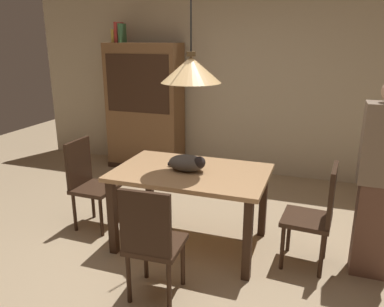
# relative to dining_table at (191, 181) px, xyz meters

# --- Properties ---
(ground) EXTENTS (10.00, 10.00, 0.00)m
(ground) POSITION_rel_dining_table_xyz_m (-0.10, -0.37, -0.65)
(ground) COLOR tan
(back_wall) EXTENTS (6.40, 0.10, 2.90)m
(back_wall) POSITION_rel_dining_table_xyz_m (-0.10, 2.28, 0.80)
(back_wall) COLOR beige
(back_wall) RESTS_ON ground
(dining_table) EXTENTS (1.40, 0.90, 0.75)m
(dining_table) POSITION_rel_dining_table_xyz_m (0.00, 0.00, 0.00)
(dining_table) COLOR tan
(dining_table) RESTS_ON ground
(chair_left_side) EXTENTS (0.41, 0.41, 0.93)m
(chair_left_side) POSITION_rel_dining_table_xyz_m (-1.13, 0.00, -0.14)
(chair_left_side) COLOR #382316
(chair_left_side) RESTS_ON ground
(chair_near_front) EXTENTS (0.42, 0.42, 0.93)m
(chair_near_front) POSITION_rel_dining_table_xyz_m (0.00, -0.88, -0.14)
(chair_near_front) COLOR #382316
(chair_near_front) RESTS_ON ground
(chair_right_side) EXTENTS (0.43, 0.43, 0.93)m
(chair_right_side) POSITION_rel_dining_table_xyz_m (1.13, -0.01, -0.14)
(chair_right_side) COLOR #382316
(chair_right_side) RESTS_ON ground
(cat_sleeping) EXTENTS (0.39, 0.24, 0.16)m
(cat_sleeping) POSITION_rel_dining_table_xyz_m (-0.02, -0.02, 0.18)
(cat_sleeping) COLOR #4C4742
(cat_sleeping) RESTS_ON dining_table
(pendant_lamp) EXTENTS (0.52, 0.52, 1.30)m
(pendant_lamp) POSITION_rel_dining_table_xyz_m (0.00, 0.00, 1.01)
(pendant_lamp) COLOR #E5B775
(hutch_bookcase) EXTENTS (1.12, 0.45, 1.85)m
(hutch_bookcase) POSITION_rel_dining_table_xyz_m (-1.41, 1.95, 0.24)
(hutch_bookcase) COLOR brown
(hutch_bookcase) RESTS_ON ground
(book_yellow_short) EXTENTS (0.04, 0.20, 0.18)m
(book_yellow_short) POSITION_rel_dining_table_xyz_m (-1.84, 1.95, 1.29)
(book_yellow_short) COLOR gold
(book_yellow_short) RESTS_ON hutch_bookcase
(book_red_tall) EXTENTS (0.04, 0.22, 0.28)m
(book_red_tall) POSITION_rel_dining_table_xyz_m (-1.79, 1.95, 1.34)
(book_red_tall) COLOR #B73833
(book_red_tall) RESTS_ON hutch_bookcase
(book_green_slim) EXTENTS (0.03, 0.20, 0.26)m
(book_green_slim) POSITION_rel_dining_table_xyz_m (-1.74, 1.95, 1.33)
(book_green_slim) COLOR #427A4C
(book_green_slim) RESTS_ON hutch_bookcase
(person_standing) EXTENTS (0.36, 0.22, 1.64)m
(person_standing) POSITION_rel_dining_table_xyz_m (1.58, 0.04, 0.18)
(person_standing) COLOR brown
(person_standing) RESTS_ON ground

